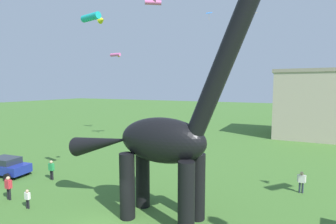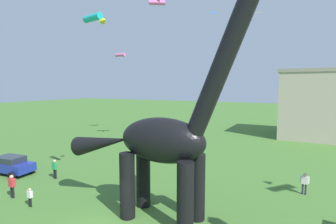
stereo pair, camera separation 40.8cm
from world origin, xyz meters
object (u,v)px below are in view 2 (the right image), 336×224
object	(u,v)px
dinosaur_sculpture	(161,140)
person_vendor_side	(30,196)
parked_sedan_left	(10,165)
kite_mid_center	(95,18)
kite_near_high	(157,2)
kite_far_left	(254,13)
person_strolling_adult	(55,167)
kite_mid_right	(121,55)
person_photographer	(12,184)
kite_mid_left	(213,13)
person_watching_child	(305,181)

from	to	relation	value
dinosaur_sculpture	person_vendor_side	world-z (taller)	dinosaur_sculpture
parked_sedan_left	kite_mid_center	distance (m)	15.04
person_vendor_side	kite_near_high	distance (m)	24.14
person_vendor_side	kite_far_left	size ratio (longest dim) A/B	0.65
person_strolling_adult	kite_near_high	xyz separation A→B (m)	(2.26, 13.13, 16.50)
person_strolling_adult	kite_mid_right	world-z (taller)	kite_mid_right
person_photographer	kite_near_high	xyz separation A→B (m)	(1.66, 17.08, 16.50)
kite_mid_center	kite_mid_left	distance (m)	17.11
dinosaur_sculpture	kite_mid_left	distance (m)	21.26
person_photographer	kite_mid_left	size ratio (longest dim) A/B	1.69
parked_sedan_left	kite_mid_left	distance (m)	26.17
person_watching_child	person_photographer	bearing A→B (deg)	79.07
kite_mid_right	person_watching_child	bearing A→B (deg)	-26.87
person_watching_child	kite_mid_left	size ratio (longest dim) A/B	1.63
dinosaur_sculpture	kite_near_high	world-z (taller)	kite_near_high
dinosaur_sculpture	person_watching_child	xyz separation A→B (m)	(7.35, 7.64, -3.66)
person_photographer	kite_mid_right	world-z (taller)	kite_mid_right
parked_sedan_left	kite_mid_center	world-z (taller)	kite_mid_center
person_photographer	kite_far_left	world-z (taller)	kite_far_left
person_watching_child	person_strolling_adult	bearing A→B (deg)	67.91
kite_mid_left	kite_mid_right	xyz separation A→B (m)	(-16.05, 3.36, -3.63)
kite_far_left	person_vendor_side	bearing A→B (deg)	-110.19
kite_mid_right	person_vendor_side	bearing A→B (deg)	-65.32
parked_sedan_left	person_watching_child	distance (m)	23.92
kite_mid_right	person_photographer	bearing A→B (deg)	-69.94
parked_sedan_left	kite_far_left	xyz separation A→B (m)	(16.51, 21.29, 15.88)
dinosaur_sculpture	person_vendor_side	size ratio (longest dim) A/B	10.36
kite_near_high	kite_far_left	bearing A→B (deg)	36.59
kite_far_left	kite_near_high	size ratio (longest dim) A/B	0.95
person_vendor_side	kite_mid_right	bearing A→B (deg)	-28.12
person_vendor_side	kite_mid_center	world-z (taller)	kite_mid_center
person_strolling_adult	person_photographer	bearing A→B (deg)	54.79
person_photographer	kite_mid_center	distance (m)	12.69
parked_sedan_left	person_photographer	size ratio (longest dim) A/B	2.70
person_photographer	person_watching_child	distance (m)	20.36
person_watching_child	kite_far_left	size ratio (longest dim) A/B	0.82
person_strolling_adult	kite_mid_left	xyz separation A→B (m)	(8.14, 15.99, 15.24)
person_strolling_adult	kite_mid_left	distance (m)	23.54
kite_mid_right	dinosaur_sculpture	bearing A→B (deg)	-47.93
person_vendor_side	kite_mid_center	distance (m)	12.35
person_vendor_side	kite_mid_right	xyz separation A→B (m)	(-10.84, 23.59, 11.85)
person_photographer	person_strolling_adult	size ratio (longest dim) A/B	1.00
kite_near_high	person_strolling_adult	bearing A→B (deg)	-99.76
parked_sedan_left	kite_far_left	size ratio (longest dim) A/B	2.30
person_vendor_side	kite_far_left	xyz separation A→B (m)	(9.04, 24.59, 15.94)
kite_far_left	parked_sedan_left	bearing A→B (deg)	-127.79
kite_far_left	kite_mid_left	xyz separation A→B (m)	(-3.83, -4.36, -0.47)
dinosaur_sculpture	kite_mid_right	size ratio (longest dim) A/B	6.84
kite_far_left	kite_mid_right	size ratio (longest dim) A/B	1.02
person_vendor_side	kite_mid_center	xyz separation A→B (m)	(2.27, 3.85, 11.51)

